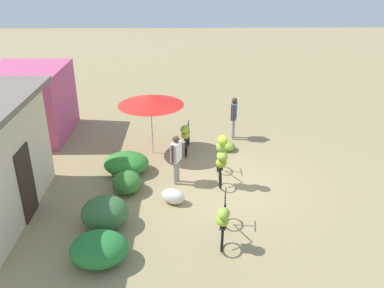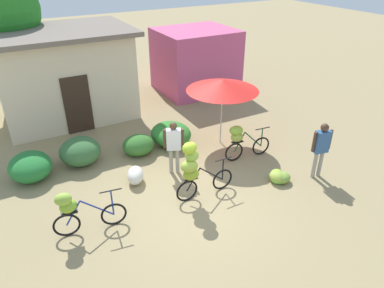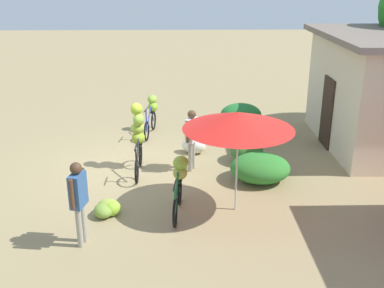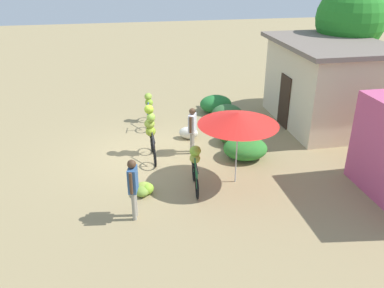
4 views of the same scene
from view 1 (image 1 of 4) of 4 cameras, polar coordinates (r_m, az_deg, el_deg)
ground_plane at (r=12.85m, az=4.76°, el=-5.73°), size 60.00×60.00×0.00m
shop_pink at (r=17.07m, az=-21.52°, el=5.37°), size 3.20×2.80×2.66m
hedge_bush_front_left at (r=9.96m, az=-12.73°, el=-13.99°), size 1.16×1.35×0.73m
hedge_bush_front_right at (r=11.08m, az=-11.95°, el=-9.28°), size 1.20×1.23×0.80m
hedge_bush_mid at (r=12.49m, az=-9.02°, el=-5.27°), size 0.99×0.88×0.63m
hedge_bush_by_door at (r=13.55m, az=-9.07°, el=-2.66°), size 1.29×1.45×0.67m
market_umbrella at (r=14.14m, az=-5.72°, el=6.08°), size 2.26×2.26×2.18m
bicycle_leftmost at (r=10.12m, az=4.33°, el=-10.48°), size 1.63×0.40×1.15m
bicycle_near_pile at (r=12.43m, az=4.06°, el=-1.72°), size 1.67×0.42×1.71m
bicycle_center_loaded at (r=14.50m, az=-0.82°, el=1.14°), size 1.55×0.42×1.14m
banana_pile_on_ground at (r=15.02m, az=4.98°, el=-0.36°), size 0.66×0.66×0.32m
produce_sack at (r=11.87m, az=-2.66°, el=-7.24°), size 0.68×0.82×0.44m
person_vendor at (r=15.72m, az=5.81°, el=4.18°), size 0.57×0.28×1.65m
person_bystander at (r=12.51m, az=-2.21°, el=-1.51°), size 0.54×0.35×1.59m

